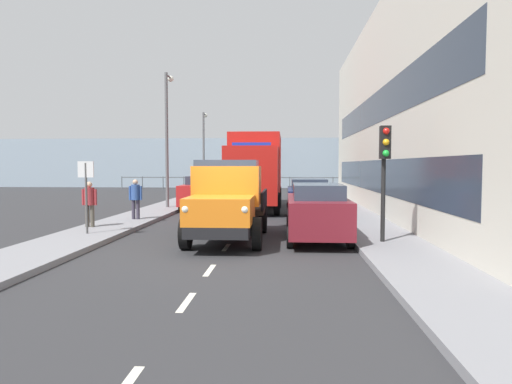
{
  "coord_description": "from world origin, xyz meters",
  "views": [
    {
      "loc": [
        -1.64,
        11.74,
        2.28
      ],
      "look_at": [
        -0.19,
        -10.46,
        0.97
      ],
      "focal_mm": 32.15,
      "sensor_mm": 36.0,
      "label": 1
    }
  ],
  "objects_px": {
    "car_navy_kerbside_1": "(308,198)",
    "car_red_oppositeside_0": "(204,192)",
    "lorry_cargo_red": "(256,169)",
    "car_teal_oppositeside_2": "(232,183)",
    "truck_vintage_orange": "(227,202)",
    "lamp_post_far": "(204,145)",
    "lamp_post_promenade": "(167,128)",
    "traffic_light_near": "(385,158)",
    "car_white_oppositeside_1": "(223,186)",
    "car_maroon_kerbside_near": "(317,211)",
    "street_sign": "(86,184)",
    "pedestrian_couple_a": "(89,201)",
    "pedestrian_with_bag": "(136,196)"
  },
  "relations": [
    {
      "from": "car_navy_kerbside_1",
      "to": "car_teal_oppositeside_2",
      "type": "relative_size",
      "value": 0.96
    },
    {
      "from": "car_red_oppositeside_0",
      "to": "car_white_oppositeside_1",
      "type": "bearing_deg",
      "value": -90.0
    },
    {
      "from": "car_teal_oppositeside_2",
      "to": "pedestrian_with_bag",
      "type": "distance_m",
      "value": 18.3
    },
    {
      "from": "car_red_oppositeside_0",
      "to": "lamp_post_far",
      "type": "distance_m",
      "value": 12.56
    },
    {
      "from": "lamp_post_promenade",
      "to": "street_sign",
      "type": "distance_m",
      "value": 9.55
    },
    {
      "from": "car_white_oppositeside_1",
      "to": "street_sign",
      "type": "bearing_deg",
      "value": 83.23
    },
    {
      "from": "pedestrian_couple_a",
      "to": "pedestrian_with_bag",
      "type": "distance_m",
      "value": 2.49
    },
    {
      "from": "car_teal_oppositeside_2",
      "to": "traffic_light_near",
      "type": "bearing_deg",
      "value": 106.7
    },
    {
      "from": "pedestrian_with_bag",
      "to": "pedestrian_couple_a",
      "type": "bearing_deg",
      "value": 70.51
    },
    {
      "from": "car_white_oppositeside_1",
      "to": "street_sign",
      "type": "xyz_separation_m",
      "value": [
        1.97,
        16.57,
        0.79
      ]
    },
    {
      "from": "pedestrian_couple_a",
      "to": "lamp_post_promenade",
      "type": "xyz_separation_m",
      "value": [
        -0.73,
        -7.74,
        3.1
      ]
    },
    {
      "from": "lamp_post_promenade",
      "to": "traffic_light_near",
      "type": "bearing_deg",
      "value": 130.38
    },
    {
      "from": "car_navy_kerbside_1",
      "to": "car_teal_oppositeside_2",
      "type": "distance_m",
      "value": 17.39
    },
    {
      "from": "street_sign",
      "to": "car_teal_oppositeside_2",
      "type": "bearing_deg",
      "value": -95.09
    },
    {
      "from": "pedestrian_couple_a",
      "to": "truck_vintage_orange",
      "type": "bearing_deg",
      "value": 159.6
    },
    {
      "from": "lorry_cargo_red",
      "to": "car_navy_kerbside_1",
      "type": "distance_m",
      "value": 5.11
    },
    {
      "from": "truck_vintage_orange",
      "to": "car_maroon_kerbside_near",
      "type": "height_order",
      "value": "truck_vintage_orange"
    },
    {
      "from": "car_maroon_kerbside_near",
      "to": "car_red_oppositeside_0",
      "type": "relative_size",
      "value": 0.97
    },
    {
      "from": "truck_vintage_orange",
      "to": "lamp_post_far",
      "type": "xyz_separation_m",
      "value": [
        4.66,
        -22.03,
        2.69
      ]
    },
    {
      "from": "car_white_oppositeside_1",
      "to": "pedestrian_with_bag",
      "type": "bearing_deg",
      "value": 82.43
    },
    {
      "from": "car_navy_kerbside_1",
      "to": "car_red_oppositeside_0",
      "type": "bearing_deg",
      "value": -39.11
    },
    {
      "from": "lorry_cargo_red",
      "to": "car_navy_kerbside_1",
      "type": "bearing_deg",
      "value": 120.11
    },
    {
      "from": "car_teal_oppositeside_2",
      "to": "lamp_post_far",
      "type": "height_order",
      "value": "lamp_post_far"
    },
    {
      "from": "street_sign",
      "to": "pedestrian_with_bag",
      "type": "bearing_deg",
      "value": -94.08
    },
    {
      "from": "lamp_post_far",
      "to": "street_sign",
      "type": "height_order",
      "value": "lamp_post_far"
    },
    {
      "from": "car_maroon_kerbside_near",
      "to": "car_navy_kerbside_1",
      "type": "xyz_separation_m",
      "value": [
        0.0,
        -5.42,
        -0.0
      ]
    },
    {
      "from": "pedestrian_with_bag",
      "to": "lamp_post_promenade",
      "type": "bearing_deg",
      "value": -88.92
    },
    {
      "from": "lamp_post_promenade",
      "to": "street_sign",
      "type": "bearing_deg",
      "value": 88.93
    },
    {
      "from": "car_red_oppositeside_0",
      "to": "lamp_post_far",
      "type": "xyz_separation_m",
      "value": [
        2.16,
        -12.01,
        2.97
      ]
    },
    {
      "from": "lorry_cargo_red",
      "to": "lamp_post_far",
      "type": "bearing_deg",
      "value": -67.91
    },
    {
      "from": "car_navy_kerbside_1",
      "to": "lorry_cargo_red",
      "type": "bearing_deg",
      "value": -59.89
    },
    {
      "from": "car_maroon_kerbside_near",
      "to": "street_sign",
      "type": "relative_size",
      "value": 1.94
    },
    {
      "from": "car_maroon_kerbside_near",
      "to": "lamp_post_far",
      "type": "xyz_separation_m",
      "value": [
        7.32,
        -21.62,
        2.98
      ]
    },
    {
      "from": "car_white_oppositeside_1",
      "to": "street_sign",
      "type": "distance_m",
      "value": 16.7
    },
    {
      "from": "car_maroon_kerbside_near",
      "to": "lamp_post_far",
      "type": "distance_m",
      "value": 23.02
    },
    {
      "from": "car_navy_kerbside_1",
      "to": "car_red_oppositeside_0",
      "type": "distance_m",
      "value": 6.66
    },
    {
      "from": "car_navy_kerbside_1",
      "to": "pedestrian_couple_a",
      "type": "bearing_deg",
      "value": 27.24
    },
    {
      "from": "street_sign",
      "to": "car_red_oppositeside_0",
      "type": "bearing_deg",
      "value": -101.52
    },
    {
      "from": "lorry_cargo_red",
      "to": "pedestrian_with_bag",
      "type": "xyz_separation_m",
      "value": [
        4.36,
        5.91,
        -1.01
      ]
    },
    {
      "from": "lamp_post_far",
      "to": "car_teal_oppositeside_2",
      "type": "bearing_deg",
      "value": -169.43
    },
    {
      "from": "car_navy_kerbside_1",
      "to": "car_red_oppositeside_0",
      "type": "height_order",
      "value": "same"
    },
    {
      "from": "car_maroon_kerbside_near",
      "to": "car_white_oppositeside_1",
      "type": "distance_m",
      "value": 17.33
    },
    {
      "from": "car_red_oppositeside_0",
      "to": "pedestrian_with_bag",
      "type": "bearing_deg",
      "value": 73.76
    },
    {
      "from": "car_navy_kerbside_1",
      "to": "pedestrian_couple_a",
      "type": "relative_size",
      "value": 2.81
    },
    {
      "from": "car_white_oppositeside_1",
      "to": "car_teal_oppositeside_2",
      "type": "height_order",
      "value": "same"
    },
    {
      "from": "traffic_light_near",
      "to": "car_teal_oppositeside_2",
      "type": "bearing_deg",
      "value": -73.3
    },
    {
      "from": "pedestrian_with_bag",
      "to": "lamp_post_promenade",
      "type": "relative_size",
      "value": 0.23
    },
    {
      "from": "car_red_oppositeside_0",
      "to": "traffic_light_near",
      "type": "height_order",
      "value": "traffic_light_near"
    },
    {
      "from": "pedestrian_with_bag",
      "to": "lamp_post_promenade",
      "type": "height_order",
      "value": "lamp_post_promenade"
    },
    {
      "from": "lamp_post_promenade",
      "to": "car_red_oppositeside_0",
      "type": "bearing_deg",
      "value": -166.94
    }
  ]
}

